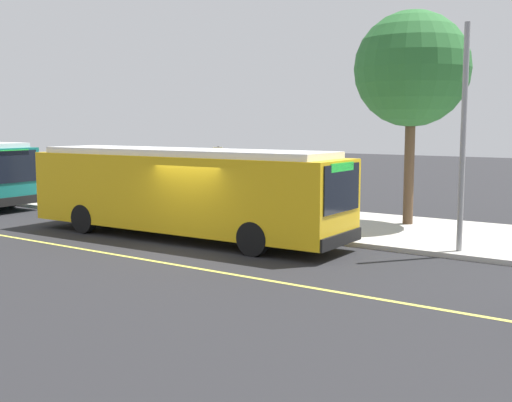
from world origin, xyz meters
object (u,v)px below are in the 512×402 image
(transit_bus_main, at_px, (183,189))
(pedestrian_commuter, at_px, (242,198))
(waiting_bench, at_px, (211,200))
(route_sign_post, at_px, (218,173))

(transit_bus_main, distance_m, pedestrian_commuter, 2.82)
(transit_bus_main, relative_size, pedestrian_commuter, 6.93)
(waiting_bench, distance_m, route_sign_post, 3.20)
(waiting_bench, xyz_separation_m, pedestrian_commuter, (3.04, -1.99, 0.48))
(pedestrian_commuter, bearing_deg, waiting_bench, 146.82)
(transit_bus_main, xyz_separation_m, waiting_bench, (-2.64, 4.73, -0.98))
(transit_bus_main, relative_size, route_sign_post, 4.18)
(waiting_bench, height_order, route_sign_post, route_sign_post)
(route_sign_post, bearing_deg, pedestrian_commuter, 5.10)
(transit_bus_main, xyz_separation_m, pedestrian_commuter, (0.40, 2.75, -0.50))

